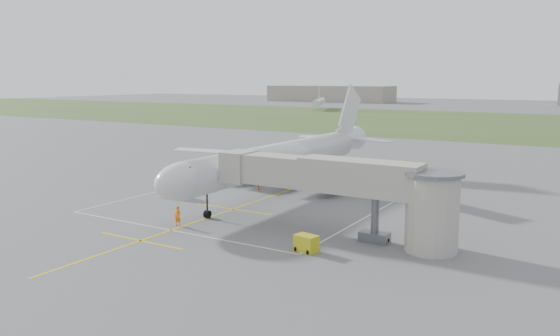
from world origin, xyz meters
The scene contains 11 objects.
ground centered at (0.00, 0.00, 0.00)m, with size 700.00×700.00×0.00m, color #5A5A5C.
grass_strip centered at (0.00, 130.00, 0.01)m, with size 700.00×120.00×0.02m, color #385324.
apron_markings centered at (0.00, -5.82, 0.01)m, with size 28.20×60.00×0.01m.
airliner centered at (0.00, 0.75, 4.39)m, with size 38.93×46.75×13.52m.
jet_bridge centered at (15.72, -13.50, 4.74)m, with size 23.40×5.00×7.20m.
gpu_unit centered at (14.12, -19.00, 0.69)m, with size 2.07×1.63×1.41m.
baggage_cart centered at (-9.61, -8.63, 0.90)m, with size 2.61×1.65×1.76m.
ramp_worker_nose centered at (-0.53, -18.44, 0.98)m, with size 0.71×0.47×1.95m, color orange.
ramp_worker_wing centered at (-3.54, 0.71, 0.81)m, with size 0.79×0.62×1.63m, color orange.
distant_hangars centered at (-16.15, 265.19, 5.17)m, with size 345.00×49.00×12.00m.
distant_aircraft centered at (7.57, 180.77, 3.59)m, with size 205.18×36.98×8.85m.
Camera 1 is at (35.00, -57.70, 14.27)m, focal length 35.00 mm.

